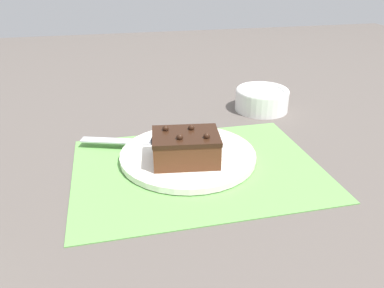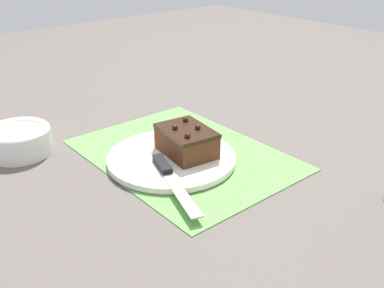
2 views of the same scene
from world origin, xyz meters
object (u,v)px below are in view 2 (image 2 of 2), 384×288
Objects in this scene: cake_plate at (171,158)px; chocolate_cake at (186,141)px; serving_knife at (168,174)px; small_bowl at (19,139)px.

cake_plate is 1.99× the size of chocolate_cake.
serving_knife is 0.35m from small_bowl.
cake_plate is at bearing -112.73° from serving_knife.
chocolate_cake is at bearing -130.00° from serving_knife.
chocolate_cake is 0.11m from serving_knife.
serving_knife is at bearing -58.61° from chocolate_cake.
cake_plate is 1.94× the size of small_bowl.
small_bowl reaches higher than cake_plate.
cake_plate is at bearing 42.25° from small_bowl.
cake_plate is 0.05m from chocolate_cake.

